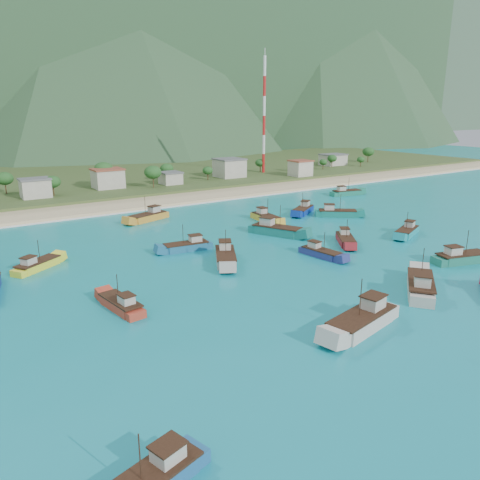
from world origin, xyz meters
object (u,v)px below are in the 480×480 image
boat_0 (421,287)px  boat_4 (346,240)px  boat_6 (276,231)px  boat_11 (346,193)px  boat_2 (461,258)px  boat_30 (337,213)px  boat_27 (407,232)px  radio_tower (264,116)px  boat_8 (121,305)px  boat_20 (226,257)px  boat_22 (148,217)px  boat_14 (37,266)px  boat_28 (266,218)px  boat_19 (303,211)px  boat_10 (321,254)px  boat_17 (363,321)px  boat_1 (187,247)px

boat_0 → boat_4: size_ratio=1.25×
boat_6 → boat_11: (52.02, 27.83, -0.20)m
boat_2 → boat_30: 43.19m
boat_4 → boat_27: size_ratio=0.91×
radio_tower → boat_6: 102.66m
boat_11 → boat_30: boat_30 is taller
boat_8 → boat_20: bearing=15.0°
boat_8 → boat_22: (26.00, 51.38, 0.23)m
boat_14 → boat_22: size_ratio=0.79×
boat_4 → boat_8: 54.00m
boat_6 → boat_14: 52.13m
boat_8 → boat_28: 61.42m
boat_11 → boat_19: bearing=-54.6°
boat_2 → boat_10: bearing=-115.6°
boat_17 → boat_27: boat_17 is taller
boat_10 → boat_27: (28.07, 0.90, 0.10)m
boat_0 → boat_28: bearing=132.3°
boat_2 → boat_11: (35.03, 64.01, -0.05)m
boat_2 → boat_22: (-36.25, 66.50, 0.03)m
radio_tower → boat_14: radio_tower is taller
boat_17 → boat_28: size_ratio=1.22×
boat_4 → boat_6: size_ratio=0.75×
boat_1 → boat_30: boat_30 is taller
boat_4 → boat_11: (43.70, 42.08, 0.10)m
boat_1 → boat_17: (3.02, -45.44, 0.31)m
boat_14 → boat_30: (77.70, 1.12, 0.16)m
boat_6 → boat_28: boat_6 is taller
boat_2 → boat_30: (8.82, 42.28, -0.02)m
boat_1 → boat_19: bearing=-65.6°
boat_2 → boat_6: bearing=-138.6°
boat_20 → boat_22: boat_20 is taller
boat_2 → boat_30: bearing=-175.5°
boat_22 → boat_8: bearing=134.0°
boat_0 → boat_17: bearing=-116.4°
boat_0 → boat_2: (19.64, 5.15, -0.15)m
boat_11 → boat_20: (-72.58, -38.41, 0.10)m
boat_1 → boat_30: (49.07, 5.71, 0.10)m
boat_22 → boat_10: bearing=179.4°
boat_8 → boat_19: (65.96, 35.22, 0.14)m
boat_0 → boat_4: bearing=119.6°
boat_6 → boat_22: size_ratio=1.08×
boat_1 → boat_11: 80.12m
boat_11 → boat_27: 52.62m
boat_1 → boat_28: (29.51, 11.99, 0.07)m
boat_11 → boat_6: bearing=-50.0°
boat_0 → boat_10: boat_0 is taller
boat_6 → boat_8: boat_6 is taller
boat_6 → boat_22: bearing=-83.2°
radio_tower → boat_10: bearing=-120.7°
boat_0 → boat_19: bearing=118.9°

